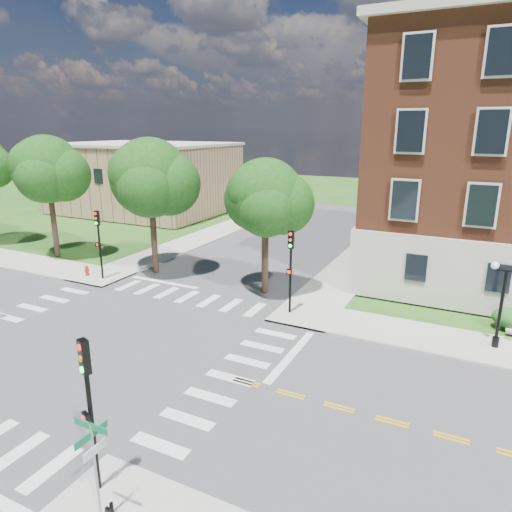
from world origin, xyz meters
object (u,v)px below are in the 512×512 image
at_px(traffic_signal_ne, 291,261).
at_px(street_sign_pole, 94,453).
at_px(twin_lamp_west, 502,300).
at_px(traffic_signal_se, 88,397).
at_px(traffic_signal_nw, 99,236).
at_px(fire_hydrant, 87,271).

bearing_deg(traffic_signal_ne, street_sign_pole, -86.59).
distance_m(twin_lamp_west, street_sign_pole, 18.75).
xyz_separation_m(traffic_signal_se, twin_lamp_west, (10.56, 15.25, -0.66)).
bearing_deg(traffic_signal_se, traffic_signal_nw, 133.99).
distance_m(traffic_signal_ne, traffic_signal_nw, 14.06).
height_order(traffic_signal_se, traffic_signal_nw, same).
xyz_separation_m(traffic_signal_se, fire_hydrant, (-15.51, 14.54, -2.72)).
distance_m(traffic_signal_se, traffic_signal_nw, 20.20).
bearing_deg(traffic_signal_nw, traffic_signal_ne, 0.86).
relative_size(traffic_signal_se, street_sign_pole, 1.55).
height_order(traffic_signal_ne, twin_lamp_west, traffic_signal_ne).
distance_m(traffic_signal_ne, fire_hydrant, 15.77).
height_order(twin_lamp_west, fire_hydrant, twin_lamp_west).
bearing_deg(traffic_signal_nw, twin_lamp_west, 1.65).
height_order(traffic_signal_ne, traffic_signal_nw, same).
height_order(traffic_signal_nw, fire_hydrant, traffic_signal_nw).
bearing_deg(twin_lamp_west, traffic_signal_nw, -178.35).
relative_size(twin_lamp_west, street_sign_pole, 1.36).
relative_size(traffic_signal_ne, traffic_signal_nw, 1.00).
distance_m(traffic_signal_ne, twin_lamp_west, 10.56).
xyz_separation_m(traffic_signal_se, street_sign_pole, (0.96, -0.86, -0.88)).
relative_size(traffic_signal_nw, twin_lamp_west, 1.13).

